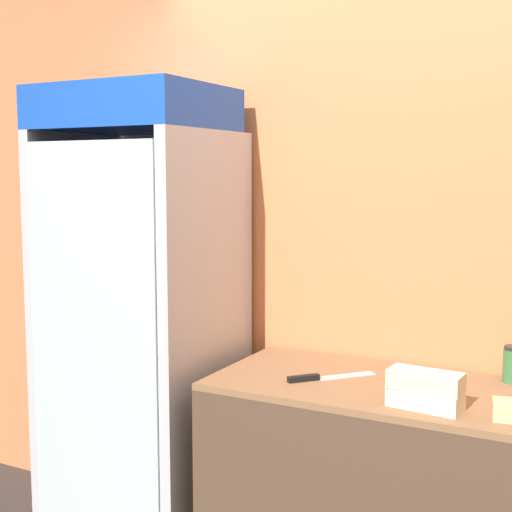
% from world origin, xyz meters
% --- Properties ---
extents(wall_back, '(5.20, 0.10, 2.70)m').
position_xyz_m(wall_back, '(0.00, 1.24, 1.36)').
color(wall_back, '#D17547').
rests_on(wall_back, ground_plane).
extents(prep_counter, '(1.47, 0.64, 0.90)m').
position_xyz_m(prep_counter, '(0.00, 0.87, 0.45)').
color(prep_counter, '#4C3828').
rests_on(prep_counter, ground_plane).
extents(beverage_cooler, '(0.73, 0.67, 2.04)m').
position_xyz_m(beverage_cooler, '(-1.19, 0.90, 1.11)').
color(beverage_cooler, '#B2B7BC').
rests_on(beverage_cooler, ground_plane).
extents(sandwich_stack_bottom, '(0.25, 0.13, 0.06)m').
position_xyz_m(sandwich_stack_bottom, '(0.10, 0.67, 0.93)').
color(sandwich_stack_bottom, beige).
rests_on(sandwich_stack_bottom, prep_counter).
extents(sandwich_stack_middle, '(0.25, 0.12, 0.06)m').
position_xyz_m(sandwich_stack_middle, '(0.10, 0.67, 1.00)').
color(sandwich_stack_middle, beige).
rests_on(sandwich_stack_middle, sandwich_stack_bottom).
extents(chefs_knife, '(0.27, 0.29, 0.02)m').
position_xyz_m(chefs_knife, '(-0.34, 0.82, 0.91)').
color(chefs_knife, silver).
rests_on(chefs_knife, prep_counter).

